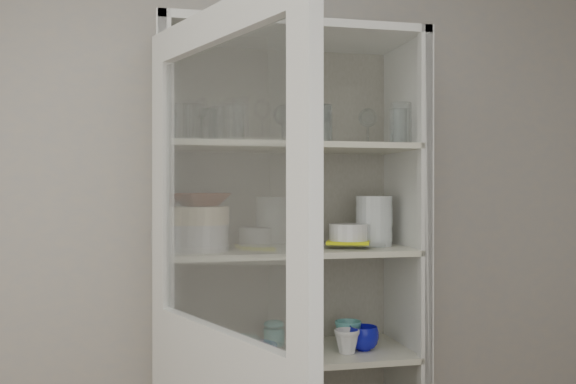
{
  "coord_description": "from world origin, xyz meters",
  "views": [
    {
      "loc": [
        -0.35,
        -1.15,
        1.49
      ],
      "look_at": [
        0.2,
        1.27,
        1.48
      ],
      "focal_mm": 40.0,
      "sensor_mm": 36.0,
      "label": 1
    }
  ],
  "objects_px": {
    "goblet_0": "(209,125)",
    "goblet_3": "(368,126)",
    "plate_stack_back": "(182,238)",
    "white_canister": "(181,340)",
    "mug_blue": "(363,338)",
    "mug_teal": "(348,333)",
    "measuring_cups": "(272,350)",
    "cream_bowl": "(200,215)",
    "yellow_trivet": "(348,242)",
    "mug_white": "(347,342)",
    "goblet_2": "(323,124)",
    "white_ramekin": "(348,232)",
    "grey_bowl_stack": "(374,221)",
    "terracotta_bowl": "(200,200)",
    "teal_jar": "(274,336)",
    "goblet_1": "(283,124)",
    "plate_stack_front": "(200,238)",
    "glass_platter": "(348,245)",
    "pantry_cabinet": "(285,327)"
  },
  "relations": [
    {
      "from": "plate_stack_front",
      "to": "measuring_cups",
      "type": "xyz_separation_m",
      "value": [
        0.27,
        0.01,
        -0.43
      ]
    },
    {
      "from": "goblet_0",
      "to": "goblet_3",
      "type": "relative_size",
      "value": 0.92
    },
    {
      "from": "measuring_cups",
      "to": "mug_white",
      "type": "bearing_deg",
      "value": -8.65
    },
    {
      "from": "glass_platter",
      "to": "mug_white",
      "type": "xyz_separation_m",
      "value": [
        -0.02,
        -0.05,
        -0.36
      ]
    },
    {
      "from": "mug_white",
      "to": "measuring_cups",
      "type": "xyz_separation_m",
      "value": [
        -0.28,
        0.04,
        -0.03
      ]
    },
    {
      "from": "measuring_cups",
      "to": "white_canister",
      "type": "height_order",
      "value": "white_canister"
    },
    {
      "from": "goblet_2",
      "to": "mug_white",
      "type": "xyz_separation_m",
      "value": [
        0.05,
        -0.17,
        -0.84
      ]
    },
    {
      "from": "white_ramekin",
      "to": "plate_stack_back",
      "type": "bearing_deg",
      "value": 163.69
    },
    {
      "from": "mug_teal",
      "to": "plate_stack_front",
      "type": "bearing_deg",
      "value": -150.26
    },
    {
      "from": "goblet_1",
      "to": "teal_jar",
      "type": "xyz_separation_m",
      "value": [
        -0.05,
        -0.06,
        -0.84
      ]
    },
    {
      "from": "pantry_cabinet",
      "to": "plate_stack_front",
      "type": "relative_size",
      "value": 10.03
    },
    {
      "from": "plate_stack_front",
      "to": "plate_stack_back",
      "type": "distance_m",
      "value": 0.21
    },
    {
      "from": "mug_blue",
      "to": "mug_white",
      "type": "height_order",
      "value": "mug_blue"
    },
    {
      "from": "mug_teal",
      "to": "measuring_cups",
      "type": "xyz_separation_m",
      "value": [
        -0.33,
        -0.07,
        -0.03
      ]
    },
    {
      "from": "goblet_2",
      "to": "yellow_trivet",
      "type": "distance_m",
      "value": 0.49
    },
    {
      "from": "pantry_cabinet",
      "to": "goblet_0",
      "type": "distance_m",
      "value": 0.86
    },
    {
      "from": "white_ramekin",
      "to": "white_canister",
      "type": "bearing_deg",
      "value": 175.83
    },
    {
      "from": "yellow_trivet",
      "to": "white_ramekin",
      "type": "bearing_deg",
      "value": 0.0
    },
    {
      "from": "goblet_2",
      "to": "white_canister",
      "type": "bearing_deg",
      "value": -172.59
    },
    {
      "from": "measuring_cups",
      "to": "white_canister",
      "type": "distance_m",
      "value": 0.34
    },
    {
      "from": "pantry_cabinet",
      "to": "goblet_1",
      "type": "xyz_separation_m",
      "value": [
        0.0,
        0.04,
        0.81
      ]
    },
    {
      "from": "terracotta_bowl",
      "to": "glass_platter",
      "type": "xyz_separation_m",
      "value": [
        0.58,
        0.01,
        -0.18
      ]
    },
    {
      "from": "goblet_0",
      "to": "glass_platter",
      "type": "relative_size",
      "value": 0.57
    },
    {
      "from": "goblet_3",
      "to": "cream_bowl",
      "type": "distance_m",
      "value": 0.8
    },
    {
      "from": "mug_blue",
      "to": "teal_jar",
      "type": "bearing_deg",
      "value": 147.64
    },
    {
      "from": "plate_stack_front",
      "to": "mug_teal",
      "type": "distance_m",
      "value": 0.72
    },
    {
      "from": "mug_blue",
      "to": "white_canister",
      "type": "distance_m",
      "value": 0.7
    },
    {
      "from": "glass_platter",
      "to": "grey_bowl_stack",
      "type": "distance_m",
      "value": 0.16
    },
    {
      "from": "terracotta_bowl",
      "to": "mug_teal",
      "type": "bearing_deg",
      "value": 7.16
    },
    {
      "from": "plate_stack_back",
      "to": "mug_white",
      "type": "bearing_deg",
      "value": -20.96
    },
    {
      "from": "yellow_trivet",
      "to": "teal_jar",
      "type": "relative_size",
      "value": 1.66
    },
    {
      "from": "plate_stack_back",
      "to": "white_canister",
      "type": "xyz_separation_m",
      "value": [
        -0.01,
        -0.14,
        -0.37
      ]
    },
    {
      "from": "yellow_trivet",
      "to": "measuring_cups",
      "type": "distance_m",
      "value": 0.51
    },
    {
      "from": "goblet_0",
      "to": "grey_bowl_stack",
      "type": "xyz_separation_m",
      "value": [
        0.65,
        -0.1,
        -0.38
      ]
    },
    {
      "from": "plate_stack_back",
      "to": "mug_blue",
      "type": "relative_size",
      "value": 1.97
    },
    {
      "from": "grey_bowl_stack",
      "to": "measuring_cups",
      "type": "xyz_separation_m",
      "value": [
        -0.43,
        -0.05,
        -0.48
      ]
    },
    {
      "from": "grey_bowl_stack",
      "to": "white_canister",
      "type": "relative_size",
      "value": 1.63
    },
    {
      "from": "goblet_3",
      "to": "cream_bowl",
      "type": "height_order",
      "value": "goblet_3"
    },
    {
      "from": "goblet_3",
      "to": "measuring_cups",
      "type": "xyz_separation_m",
      "value": [
        -0.43,
        -0.14,
        -0.87
      ]
    },
    {
      "from": "terracotta_bowl",
      "to": "mug_blue",
      "type": "relative_size",
      "value": 1.71
    },
    {
      "from": "measuring_cups",
      "to": "cream_bowl",
      "type": "bearing_deg",
      "value": -178.63
    },
    {
      "from": "mug_white",
      "to": "teal_jar",
      "type": "height_order",
      "value": "teal_jar"
    },
    {
      "from": "goblet_1",
      "to": "yellow_trivet",
      "type": "relative_size",
      "value": 1.14
    },
    {
      "from": "goblet_1",
      "to": "white_canister",
      "type": "relative_size",
      "value": 1.5
    },
    {
      "from": "goblet_2",
      "to": "grey_bowl_stack",
      "type": "height_order",
      "value": "goblet_2"
    },
    {
      "from": "glass_platter",
      "to": "white_canister",
      "type": "distance_m",
      "value": 0.73
    },
    {
      "from": "white_ramekin",
      "to": "mug_white",
      "type": "height_order",
      "value": "white_ramekin"
    },
    {
      "from": "grey_bowl_stack",
      "to": "yellow_trivet",
      "type": "bearing_deg",
      "value": -158.25
    },
    {
      "from": "yellow_trivet",
      "to": "mug_white",
      "type": "bearing_deg",
      "value": -113.79
    },
    {
      "from": "goblet_3",
      "to": "glass_platter",
      "type": "bearing_deg",
      "value": -134.2
    }
  ]
}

